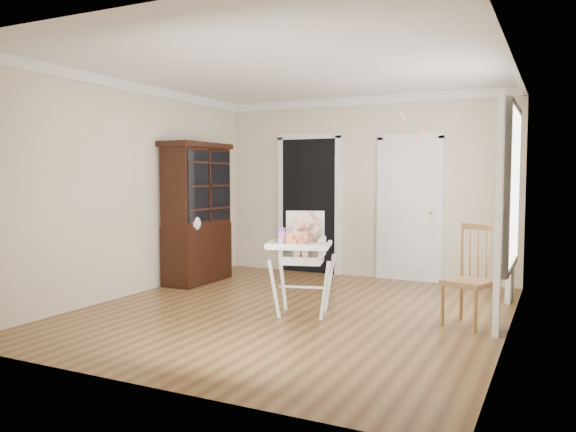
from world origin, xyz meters
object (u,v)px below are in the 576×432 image
at_px(sippy_cup, 282,235).
at_px(china_cabinet, 197,213).
at_px(cake, 296,238).
at_px(high_chair, 303,250).
at_px(dining_chair, 470,279).

relative_size(sippy_cup, china_cabinet, 0.10).
bearing_deg(cake, high_chair, 99.67).
bearing_deg(high_chair, china_cabinet, 137.00).
bearing_deg(cake, china_cabinet, 148.50).
xyz_separation_m(cake, sippy_cup, (-0.22, 0.11, 0.02)).
bearing_deg(dining_chair, high_chair, -148.96).
distance_m(sippy_cup, dining_chair, 2.00).
xyz_separation_m(high_chair, sippy_cup, (-0.18, -0.16, 0.17)).
relative_size(high_chair, china_cabinet, 0.58).
distance_m(sippy_cup, china_cabinet, 2.32).
bearing_deg(high_chair, sippy_cup, -155.42).
height_order(cake, dining_chair, dining_chair).
height_order(sippy_cup, dining_chair, dining_chair).
bearing_deg(cake, dining_chair, 18.56).
xyz_separation_m(high_chair, cake, (0.04, -0.26, 0.16)).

